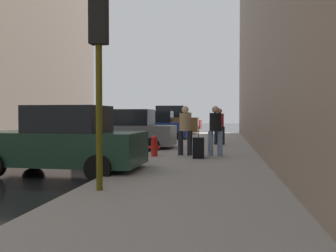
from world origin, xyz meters
name	(u,v)px	position (x,y,z in m)	size (l,w,h in m)	color
sidewalk	(194,169)	(6.00, 0.00, 0.07)	(4.00, 40.00, 0.15)	gray
parked_dark_green_sedan	(63,142)	(2.65, -0.90, 0.85)	(4.27, 2.19, 1.79)	#193828
parked_gray_coupe	(126,131)	(2.65, 5.50, 0.85)	(4.24, 2.13, 1.79)	slate
parked_blue_sedan	(154,127)	(2.65, 11.84, 0.85)	(4.23, 2.12, 1.79)	navy
parked_bronze_suv	(169,122)	(2.65, 18.03, 1.03)	(4.61, 2.07, 2.25)	brown
parked_red_hatchback	(179,123)	(2.65, 24.63, 0.85)	(4.27, 2.18, 1.79)	#B2191E
fire_hydrant	(154,146)	(4.45, 2.35, 0.50)	(0.42, 0.22, 0.70)	red
traffic_light	(99,49)	(4.50, -3.46, 2.76)	(0.32, 0.32, 3.60)	#514C0F
pedestrian_in_tan_coat	(185,128)	(5.46, 2.84, 1.10)	(0.51, 0.43, 1.71)	black
pedestrian_in_jeans	(215,128)	(6.50, 2.77, 1.10)	(0.52, 0.46, 1.71)	#728CB2
pedestrian_in_red_jacket	(219,124)	(6.59, 7.74, 1.10)	(0.52, 0.47, 1.71)	black
rolling_suitcase	(199,147)	(5.98, 2.05, 0.49)	(0.38, 0.57, 1.04)	black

